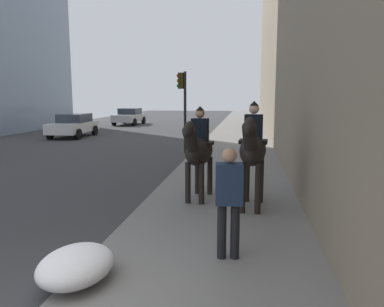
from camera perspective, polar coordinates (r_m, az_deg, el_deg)
name	(u,v)px	position (r m, az deg, el deg)	size (l,w,h in m)	color
mounted_horse_near	(199,149)	(9.00, 0.99, 0.60)	(2.15, 0.73, 2.21)	black
mounted_horse_far	(253,149)	(8.35, 9.00, 0.68)	(2.15, 0.70, 2.34)	black
pedestrian_greeting	(229,196)	(5.78, 5.50, -6.29)	(0.30, 0.43, 1.70)	black
car_mid_lane	(74,125)	(24.96, -17.20, 4.06)	(4.15, 2.02, 1.44)	silver
car_far_lane	(129,116)	(34.43, -9.30, 5.49)	(4.13, 2.16, 1.44)	#B7BABF
traffic_light_near_curb	(183,99)	(17.17, -1.34, 8.16)	(0.20, 0.44, 3.61)	black
snow_pile_near	(76,265)	(5.55, -16.87, -15.62)	(1.25, 0.96, 0.43)	white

